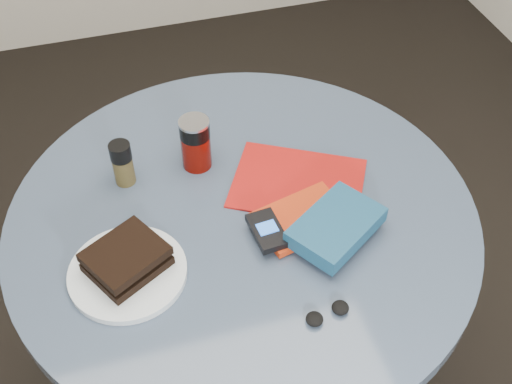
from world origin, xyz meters
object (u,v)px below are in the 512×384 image
object	(u,v)px
table	(244,259)
sandwich	(126,259)
mp3_player	(267,231)
plate	(128,273)
pepper_grinder	(122,163)
headphones	(327,313)
novel	(336,226)
magazine	(298,183)
soda_can	(196,143)
red_book	(302,218)

from	to	relation	value
table	sandwich	world-z (taller)	sandwich
table	mp3_player	xyz separation A→B (m)	(0.03, -0.09, 0.19)
plate	pepper_grinder	world-z (taller)	pepper_grinder
plate	headphones	size ratio (longest dim) A/B	2.50
novel	magazine	bearing A→B (deg)	63.66
magazine	novel	world-z (taller)	novel
soda_can	headphones	distance (m)	0.49
pepper_grinder	red_book	bearing A→B (deg)	-34.20
sandwich	mp3_player	size ratio (longest dim) A/B	1.70
plate	pepper_grinder	size ratio (longest dim) A/B	2.15
plate	red_book	world-z (taller)	red_book
soda_can	magazine	size ratio (longest dim) A/B	0.45
plate	novel	bearing A→B (deg)	-3.99
pepper_grinder	mp3_player	world-z (taller)	pepper_grinder
plate	magazine	distance (m)	0.42
plate	pepper_grinder	distance (m)	0.27
pepper_grinder	mp3_player	xyz separation A→B (m)	(0.25, -0.25, -0.03)
sandwich	mp3_player	distance (m)	0.28
soda_can	headphones	xyz separation A→B (m)	(0.14, -0.46, -0.05)
soda_can	headphones	bearing A→B (deg)	-73.46
pepper_grinder	plate	bearing A→B (deg)	-97.67
plate	soda_can	xyz separation A→B (m)	(0.20, 0.27, 0.06)
plate	sandwich	xyz separation A→B (m)	(0.00, 0.01, 0.03)
magazine	mp3_player	distance (m)	0.18
sandwich	magazine	world-z (taller)	sandwich
sandwich	mp3_player	xyz separation A→B (m)	(0.28, -0.00, -0.01)
table	soda_can	size ratio (longest dim) A/B	7.90
pepper_grinder	novel	world-z (taller)	pepper_grinder
table	novel	xyz separation A→B (m)	(0.16, -0.13, 0.20)
plate	headphones	world-z (taller)	headphones
novel	pepper_grinder	bearing A→B (deg)	110.15
soda_can	novel	bearing A→B (deg)	-53.55
novel	headphones	bearing A→B (deg)	-148.39
soda_can	pepper_grinder	world-z (taller)	soda_can
magazine	novel	bearing A→B (deg)	-54.16
sandwich	novel	size ratio (longest dim) A/B	0.95
soda_can	table	bearing A→B (deg)	-70.69
table	sandwich	size ratio (longest dim) A/B	5.58
magazine	novel	xyz separation A→B (m)	(0.02, -0.17, 0.04)
sandwich	novel	distance (m)	0.42
table	red_book	size ratio (longest dim) A/B	5.34
sandwich	headphones	xyz separation A→B (m)	(0.33, -0.21, -0.03)
sandwich	pepper_grinder	size ratio (longest dim) A/B	1.67
sandwich	pepper_grinder	distance (m)	0.25
magazine	soda_can	bearing A→B (deg)	177.13
table	red_book	world-z (taller)	red_book
plate	red_book	size ratio (longest dim) A/B	1.23
novel	headphones	size ratio (longest dim) A/B	2.05
pepper_grinder	magazine	size ratio (longest dim) A/B	0.38
soda_can	mp3_player	size ratio (longest dim) A/B	1.20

